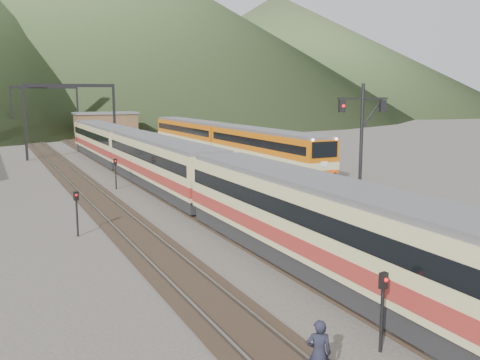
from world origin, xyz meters
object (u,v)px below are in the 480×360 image
main_train (161,163)px  second_train (223,141)px  signal_mast (361,145)px  worker (319,353)px

main_train → second_train: bearing=52.1°
signal_mast → worker: 10.99m
main_train → worker: bearing=-99.6°
second_train → worker: size_ratio=21.95×
main_train → signal_mast: (2.36, -19.73, 2.93)m
worker → signal_mast: bearing=-105.3°
second_train → worker: 44.97m
second_train → worker: second_train is taller
main_train → second_train: size_ratio=1.59×
main_train → second_train: main_train is taller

